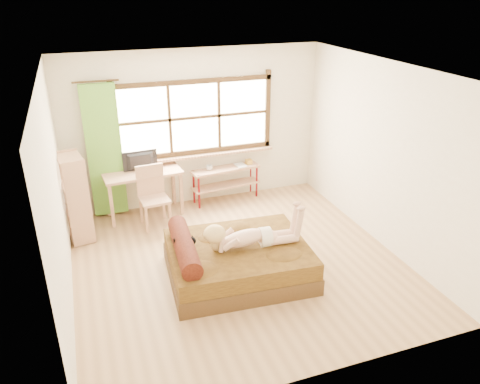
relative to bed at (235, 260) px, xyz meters
name	(u,v)px	position (x,y,z in m)	size (l,w,h in m)	color
floor	(238,262)	(0.14, 0.29, -0.25)	(4.50, 4.50, 0.00)	#9E754C
ceiling	(238,71)	(0.14, 0.29, 2.45)	(4.50, 4.50, 0.00)	white
wall_back	(195,129)	(0.14, 2.54, 1.10)	(4.50, 4.50, 0.00)	silver
wall_front	(320,265)	(0.14, -1.96, 1.10)	(4.50, 4.50, 0.00)	silver
wall_left	(56,200)	(-2.11, 0.29, 1.10)	(4.50, 4.50, 0.00)	silver
wall_right	(383,156)	(2.39, 0.29, 1.10)	(4.50, 4.50, 0.00)	silver
window	(195,120)	(0.14, 2.51, 1.26)	(2.80, 0.16, 1.46)	#FFEDBF
curtain	(104,152)	(-1.41, 2.42, 0.90)	(0.55, 0.10, 2.20)	#539628
bed	(235,260)	(0.00, 0.00, 0.00)	(1.96, 1.61, 0.70)	#321D0F
woman	(251,227)	(0.20, -0.05, 0.49)	(1.30, 0.37, 0.56)	#D8A78B
kitten	(183,244)	(-0.67, 0.10, 0.32)	(0.28, 0.11, 0.22)	black
desk	(143,178)	(-0.86, 2.24, 0.44)	(1.31, 0.68, 0.80)	#9F7156
monitor	(141,161)	(-0.86, 2.29, 0.71)	(0.57, 0.08, 0.33)	black
chair	(153,193)	(-0.77, 1.89, 0.30)	(0.48, 0.48, 1.00)	#9F7156
pipe_shelf	(226,176)	(0.64, 2.37, 0.21)	(1.27, 0.46, 0.71)	#9F7156
cup	(209,168)	(0.33, 2.36, 0.42)	(0.11, 0.11, 0.09)	gray
book	(236,166)	(0.83, 2.36, 0.38)	(0.18, 0.24, 0.02)	gray
bookshelf	(75,197)	(-1.94, 1.81, 0.43)	(0.42, 0.63, 1.35)	#9F7156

